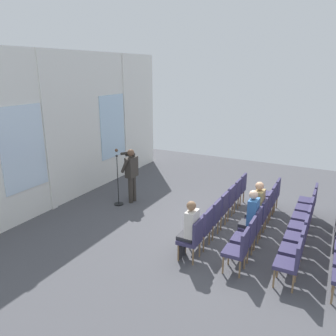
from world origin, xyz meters
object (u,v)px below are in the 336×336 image
(chair_r1_c6, at_px, (273,192))
(chair_r0_c1, at_px, (203,226))
(chair_r0_c6, at_px, (240,187))
(chair_r2_c3, at_px, (303,224))
(chair_r0_c5, at_px, (234,193))
(chair_r2_c6, at_px, (310,198))
(chair_r0_c0, at_px, (193,237))
(audience_r1_c2, at_px, (251,215))
(audience_r1_c3, at_px, (257,206))
(audience_r0_c0, at_px, (189,227))
(chair_r2_c5, at_px, (308,206))
(speaker, at_px, (131,172))
(chair_r1_c5, at_px, (269,199))
(chair_r0_c2, at_px, (212,216))
(chair_r2_c1, at_px, (296,247))
(chair_r1_c4, at_px, (265,207))
(chair_r2_c0, at_px, (291,261))
(chair_r1_c0, at_px, (239,248))
(chair_r1_c1, at_px, (247,236))
(chair_r0_c3, at_px, (220,208))
(mic_stand, at_px, (118,194))
(chair_r2_c2, at_px, (299,234))
(chair_r1_c3, at_px, (259,215))
(chair_r1_c2, at_px, (253,225))
(chair_r2_c4, at_px, (306,214))
(chair_r0_c4, at_px, (227,200))

(chair_r1_c6, bearing_deg, chair_r0_c1, 161.39)
(chair_r0_c6, relative_size, chair_r2_c3, 1.00)
(chair_r0_c5, xyz_separation_m, chair_r2_c6, (0.59, -1.98, 0.00))
(chair_r0_c0, height_order, chair_r0_c6, same)
(audience_r1_c2, xyz_separation_m, audience_r1_c3, (0.59, -0.00, 0.01))
(chair_r0_c0, bearing_deg, audience_r1_c3, -27.34)
(audience_r0_c0, bearing_deg, chair_r0_c0, -90.00)
(chair_r2_c5, bearing_deg, chair_r2_c3, 180.00)
(speaker, relative_size, chair_r1_c5, 1.77)
(chair_r0_c2, height_order, chair_r2_c3, same)
(chair_r1_c6, xyz_separation_m, chair_r2_c1, (-2.94, -0.99, 0.00))
(chair_r1_c5, relative_size, chair_r2_c5, 1.00)
(speaker, xyz_separation_m, chair_r1_c4, (0.18, -3.97, -0.43))
(audience_r0_c0, bearing_deg, chair_r2_c0, -90.00)
(chair_r1_c0, height_order, chair_r1_c1, same)
(chair_r1_c1, distance_m, chair_r2_c1, 0.99)
(chair_r0_c1, relative_size, chair_r2_c0, 1.00)
(chair_r0_c5, relative_size, audience_r1_c3, 0.68)
(chair_r0_c3, height_order, chair_r1_c4, same)
(mic_stand, bearing_deg, chair_r2_c2, -96.70)
(chair_r0_c3, height_order, chair_r1_c3, same)
(chair_r0_c5, distance_m, chair_r1_c5, 0.99)
(chair_r1_c0, bearing_deg, chair_r2_c0, -90.00)
(chair_r1_c1, xyz_separation_m, chair_r2_c3, (1.18, -0.99, 0.00))
(chair_r2_c5, bearing_deg, speaker, 98.86)
(chair_r0_c6, relative_size, chair_r2_c6, 1.00)
(chair_r0_c1, relative_size, audience_r1_c3, 0.68)
(chair_r0_c1, bearing_deg, chair_r0_c6, 0.00)
(audience_r0_c0, distance_m, chair_r1_c6, 3.70)
(chair_r0_c5, bearing_deg, chair_r2_c2, -131.69)
(audience_r0_c0, relative_size, chair_r1_c2, 1.43)
(chair_r0_c3, distance_m, chair_r2_c4, 2.07)
(chair_r0_c5, bearing_deg, chair_r0_c0, 180.00)
(chair_r1_c5, bearing_deg, chair_r0_c6, 59.30)
(chair_r0_c0, height_order, audience_r0_c0, audience_r0_c0)
(audience_r0_c0, distance_m, chair_r1_c4, 2.60)
(chair_r0_c1, height_order, chair_r1_c1, same)
(chair_r1_c5, distance_m, chair_r1_c6, 0.59)
(chair_r1_c3, height_order, chair_r2_c1, same)
(chair_r1_c2, xyz_separation_m, chair_r1_c4, (1.18, 0.00, 0.00))
(chair_r0_c0, distance_m, chair_r0_c1, 0.59)
(chair_r0_c1, xyz_separation_m, chair_r0_c6, (2.94, 0.00, 0.00))
(chair_r1_c5, distance_m, chair_r2_c5, 0.99)
(chair_r0_c4, relative_size, chair_r2_c6, 1.00)
(chair_r1_c2, relative_size, chair_r1_c5, 1.00)
(chair_r1_c2, bearing_deg, chair_r2_c4, -40.10)
(audience_r1_c2, bearing_deg, chair_r1_c3, -7.64)
(audience_r0_c0, bearing_deg, audience_r1_c3, -29.35)
(chair_r0_c5, height_order, chair_r2_c2, same)
(chair_r1_c5, bearing_deg, mic_stand, 105.43)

